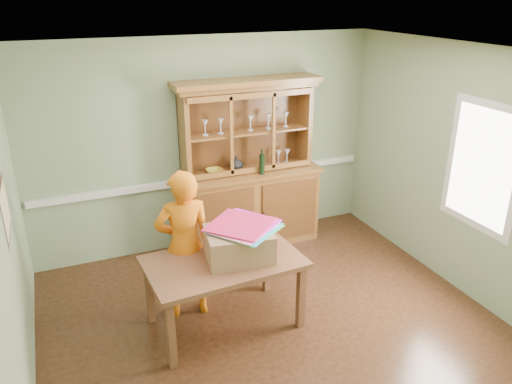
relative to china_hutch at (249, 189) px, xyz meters
name	(u,v)px	position (x,y,z in m)	size (l,w,h in m)	color
floor	(271,323)	(-0.47, -1.75, -0.77)	(4.50, 4.50, 0.00)	#4C2D18
ceiling	(274,54)	(-0.47, -1.75, 1.93)	(4.50, 4.50, 0.00)	white
wall_back	(207,145)	(-0.47, 0.25, 0.58)	(4.50, 4.50, 0.00)	gray
wall_left	(6,248)	(-2.72, -1.75, 0.58)	(4.00, 4.00, 0.00)	gray
wall_right	(459,171)	(1.78, -1.75, 0.58)	(4.00, 4.00, 0.00)	gray
wall_front	(413,328)	(-0.47, -3.75, 0.58)	(4.50, 4.50, 0.00)	gray
chair_rail	(209,179)	(-0.47, 0.22, 0.13)	(4.41, 0.05, 0.08)	silver
framed_map	(6,209)	(-2.70, -1.45, 0.78)	(0.03, 0.60, 0.46)	black
window_panel	(482,167)	(1.76, -2.05, 0.73)	(0.03, 0.96, 1.36)	silver
china_hutch	(249,189)	(0.00, 0.00, 0.00)	(1.86, 0.61, 2.19)	brown
dining_table	(224,268)	(-0.91, -1.58, -0.11)	(1.55, 0.99, 0.75)	brown
cardboard_box	(239,244)	(-0.75, -1.59, 0.13)	(0.63, 0.50, 0.29)	#96704D
kite_stack	(242,227)	(-0.70, -1.57, 0.30)	(0.78, 0.78, 0.04)	green
person	(185,245)	(-1.20, -1.23, 0.03)	(0.58, 0.38, 1.60)	orange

